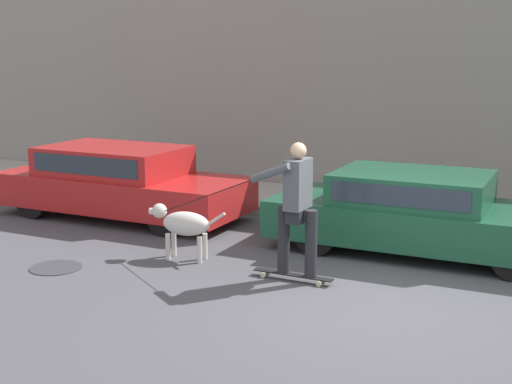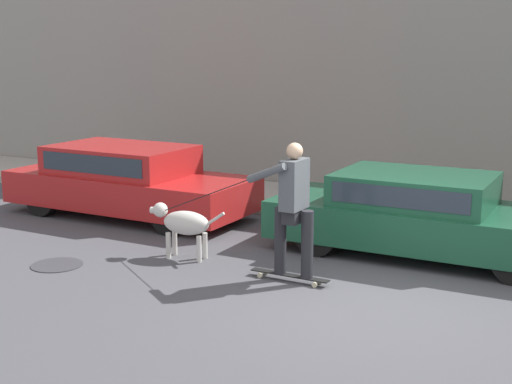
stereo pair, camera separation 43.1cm
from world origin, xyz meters
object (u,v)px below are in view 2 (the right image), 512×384
(parked_car_1, at_px, (423,216))
(skateboarder, at_px, (293,204))
(dog, at_px, (184,223))
(parked_car_0, at_px, (128,181))

(parked_car_1, distance_m, skateboarder, 2.30)
(parked_car_1, height_order, dog, parked_car_1)
(parked_car_0, distance_m, dog, 2.88)
(dog, height_order, skateboarder, skateboarder)
(parked_car_1, xyz_separation_m, skateboarder, (-1.14, -1.96, 0.44))
(parked_car_0, height_order, parked_car_1, parked_car_0)
(dog, bearing_deg, skateboarder, 167.59)
(parked_car_0, relative_size, skateboarder, 1.68)
(parked_car_0, distance_m, parked_car_1, 5.22)
(parked_car_0, distance_m, skateboarder, 4.55)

